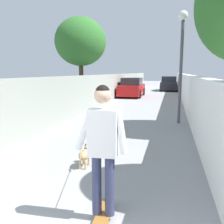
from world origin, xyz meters
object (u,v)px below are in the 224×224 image
object	(u,v)px
skateboard	(103,215)
car_near	(132,88)
lamp_post	(182,48)
dog	(85,154)
car_far	(169,84)
person_skateboarder	(103,141)
tree_left_mid	(81,42)

from	to	relation	value
skateboard	car_near	distance (m)	17.12
lamp_post	dog	size ratio (longest dim) A/B	2.06
lamp_post	car_near	xyz separation A→B (m)	(10.08, 3.48, -2.20)
car_near	car_far	bearing A→B (deg)	-21.85
lamp_post	person_skateboarder	bearing A→B (deg)	170.33
tree_left_mid	car_near	distance (m)	6.85
lamp_post	car_near	bearing A→B (deg)	19.04
dog	car_far	distance (m)	22.43
lamp_post	skateboard	xyz separation A→B (m)	(-6.87, 1.17, -2.85)
person_skateboarder	car_near	xyz separation A→B (m)	(16.95, 2.31, -0.41)
tree_left_mid	person_skateboarder	world-z (taller)	tree_left_mid
dog	car_far	xyz separation A→B (m)	(22.38, -1.47, 0.44)
person_skateboarder	dog	size ratio (longest dim) A/B	0.86
tree_left_mid	car_near	world-z (taller)	tree_left_mid
tree_left_mid	car_far	xyz separation A→B (m)	(12.87, -5.13, -3.07)
dog	car_near	size ratio (longest dim) A/B	0.49
skateboard	car_near	size ratio (longest dim) A/B	0.19
person_skateboarder	skateboard	bearing A→B (deg)	-26.57
person_skateboarder	car_far	world-z (taller)	person_skateboarder
car_near	tree_left_mid	bearing A→B (deg)	158.39
lamp_post	skateboard	size ratio (longest dim) A/B	5.24
dog	car_far	bearing A→B (deg)	-3.77
lamp_post	dog	world-z (taller)	lamp_post
person_skateboarder	dog	xyz separation A→B (m)	(1.75, 0.90, -0.85)
person_skateboarder	car_near	distance (m)	17.11
person_skateboarder	dog	world-z (taller)	person_skateboarder
tree_left_mid	lamp_post	bearing A→B (deg)	-127.43
lamp_post	skateboard	distance (m)	7.53
person_skateboarder	car_far	distance (m)	24.14
skateboard	car_near	world-z (taller)	car_near
tree_left_mid	skateboard	distance (m)	12.70
tree_left_mid	person_skateboarder	size ratio (longest dim) A/B	2.96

